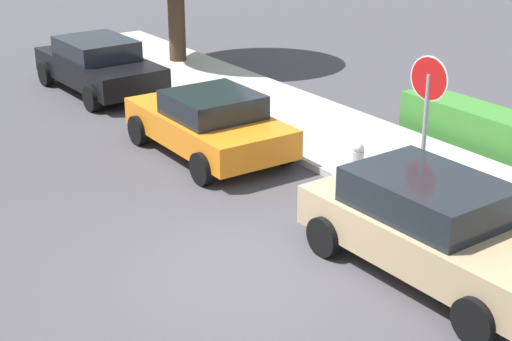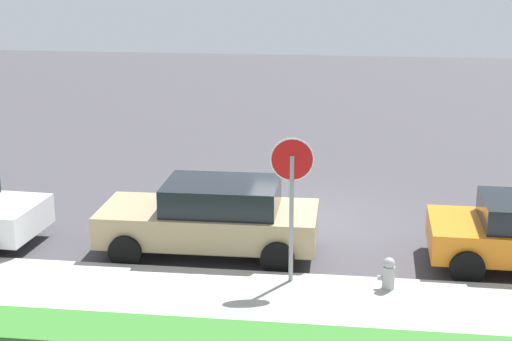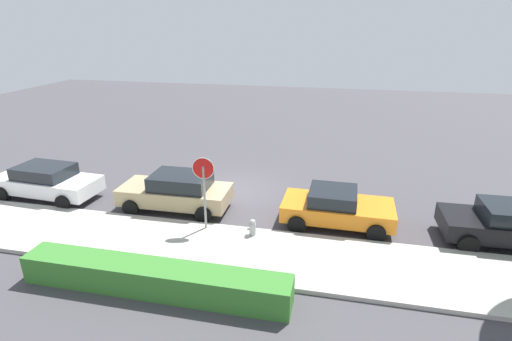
% 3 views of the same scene
% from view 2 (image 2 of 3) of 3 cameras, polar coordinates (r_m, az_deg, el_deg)
% --- Properties ---
extents(ground_plane, '(60.00, 60.00, 0.00)m').
position_cam_2_polar(ground_plane, '(17.77, 3.46, -3.59)').
color(ground_plane, '#423F44').
extents(sidewalk_curb, '(32.00, 3.11, 0.14)m').
position_cam_2_polar(sidewalk_curb, '(13.16, 1.81, -10.32)').
color(sidewalk_curb, '#B2ADA3').
rests_on(sidewalk_curb, ground_plane).
extents(stop_sign, '(0.76, 0.09, 2.77)m').
position_cam_2_polar(stop_sign, '(13.60, 2.62, -1.19)').
color(stop_sign, gray).
rests_on(stop_sign, ground_plane).
extents(parked_car_tan, '(4.32, 2.09, 1.48)m').
position_cam_2_polar(parked_car_tan, '(15.58, -3.20, -3.39)').
color(parked_car_tan, tan).
rests_on(parked_car_tan, ground_plane).
extents(fire_hydrant, '(0.30, 0.22, 0.72)m').
position_cam_2_polar(fire_hydrant, '(13.98, 9.60, -7.63)').
color(fire_hydrant, '#A5A5A8').
rests_on(fire_hydrant, ground_plane).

